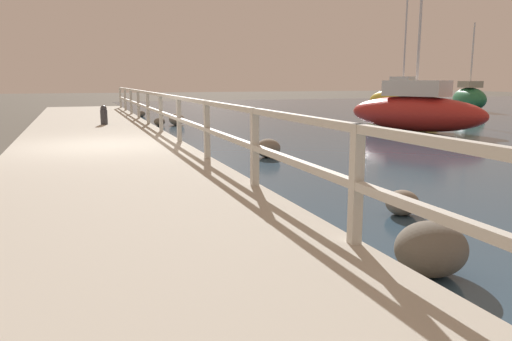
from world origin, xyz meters
TOP-DOWN VIEW (x-y plane):
  - ground_plane at (0.00, 0.00)m, footprint 120.00×120.00m
  - dock_walkway at (0.00, 0.00)m, footprint 3.89×36.00m
  - railing at (1.84, -0.00)m, footprint 0.10×32.50m
  - boulder_mid_strip at (2.48, 12.54)m, footprint 0.38×0.34m
  - boulder_water_edge at (3.58, -1.46)m, footprint 0.57×0.52m
  - boulder_downstream at (3.21, 7.45)m, footprint 0.61×0.55m
  - boulder_far_strip at (2.52, 7.36)m, footprint 0.42×0.38m
  - boulder_upstream at (3.44, -6.63)m, footprint 0.44×0.40m
  - boulder_near_dock at (2.44, -8.43)m, footprint 0.66×0.60m
  - mooring_bollard at (0.40, 5.58)m, footprint 0.23×0.23m
  - sailboat_green at (20.61, 10.87)m, footprint 1.93×3.34m
  - sailboat_red at (10.43, 2.33)m, footprint 3.40×5.07m
  - sailboat_yellow at (15.40, 9.91)m, footprint 1.73×4.83m

SIDE VIEW (x-z plane):
  - ground_plane at x=0.00m, z-range 0.00..0.00m
  - dock_walkway at x=0.00m, z-range 0.00..0.26m
  - boulder_mid_strip at x=2.48m, z-range 0.00..0.29m
  - boulder_far_strip at x=2.52m, z-range 0.00..0.32m
  - boulder_upstream at x=3.44m, z-range 0.00..0.33m
  - boulder_water_edge at x=3.58m, z-range 0.00..0.43m
  - boulder_downstream at x=3.21m, z-range 0.00..0.46m
  - boulder_near_dock at x=2.44m, z-range 0.00..0.50m
  - mooring_bollard at x=0.40m, z-range 0.26..0.90m
  - sailboat_red at x=10.43m, z-range -1.84..3.26m
  - sailboat_green at x=20.61m, z-range -1.69..3.17m
  - sailboat_yellow at x=15.40m, z-range -2.91..4.43m
  - railing at x=1.84m, z-range 0.46..1.55m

